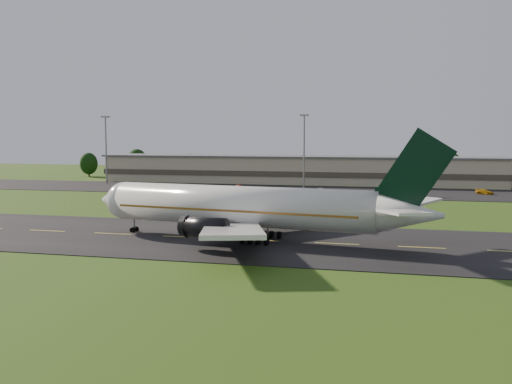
% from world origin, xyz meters
% --- Properties ---
extents(ground, '(360.00, 360.00, 0.00)m').
position_xyz_m(ground, '(0.00, 0.00, 0.00)').
color(ground, '#264210').
rests_on(ground, ground).
extents(taxiway, '(220.00, 30.00, 0.10)m').
position_xyz_m(taxiway, '(0.00, 0.00, 0.05)').
color(taxiway, black).
rests_on(taxiway, ground).
extents(apron, '(260.00, 30.00, 0.10)m').
position_xyz_m(apron, '(0.00, 72.00, 0.05)').
color(apron, black).
rests_on(apron, ground).
extents(airliner, '(51.15, 41.81, 15.57)m').
position_xyz_m(airliner, '(9.52, -0.11, 4.66)').
color(airliner, white).
rests_on(airliner, ground).
extents(terminal, '(145.00, 16.00, 8.40)m').
position_xyz_m(terminal, '(6.40, 96.18, 3.99)').
color(terminal, beige).
rests_on(terminal, ground).
extents(light_mast_west, '(2.40, 1.20, 20.35)m').
position_xyz_m(light_mast_west, '(-55.00, 80.00, 12.74)').
color(light_mast_west, gray).
rests_on(light_mast_west, ground).
extents(light_mast_centre, '(2.40, 1.20, 20.35)m').
position_xyz_m(light_mast_centre, '(5.00, 80.00, 12.74)').
color(light_mast_centre, gray).
rests_on(light_mast_centre, ground).
extents(tree_line, '(200.58, 9.47, 10.94)m').
position_xyz_m(tree_line, '(37.34, 106.24, 5.21)').
color(tree_line, black).
rests_on(tree_line, ground).
extents(service_vehicle_a, '(2.04, 3.81, 1.23)m').
position_xyz_m(service_vehicle_a, '(-26.73, 67.92, 0.72)').
color(service_vehicle_a, '#C39F0B').
rests_on(service_vehicle_a, apron).
extents(service_vehicle_b, '(3.86, 2.28, 1.20)m').
position_xyz_m(service_vehicle_b, '(-10.75, 71.11, 0.70)').
color(service_vehicle_b, '#A71F0B').
rests_on(service_vehicle_b, apron).
extents(service_vehicle_c, '(3.69, 4.75, 1.20)m').
position_xyz_m(service_vehicle_c, '(11.09, 66.93, 0.70)').
color(service_vehicle_c, silver).
rests_on(service_vehicle_c, apron).
extents(service_vehicle_d, '(4.58, 3.68, 1.24)m').
position_xyz_m(service_vehicle_d, '(51.15, 73.34, 0.72)').
color(service_vehicle_d, '#CA8C0B').
rests_on(service_vehicle_d, apron).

